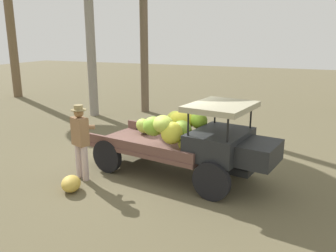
{
  "coord_description": "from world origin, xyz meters",
  "views": [
    {
      "loc": [
        3.42,
        -7.7,
        3.25
      ],
      "look_at": [
        0.36,
        -0.3,
        1.17
      ],
      "focal_mm": 37.23,
      "sensor_mm": 36.0,
      "label": 1
    }
  ],
  "objects_px": {
    "farmer": "(81,138)",
    "loose_banana_bunch": "(71,184)",
    "truck": "(191,140)",
    "wooden_crate": "(129,139)"
  },
  "relations": [
    {
      "from": "farmer",
      "to": "loose_banana_bunch",
      "type": "distance_m",
      "value": 1.08
    },
    {
      "from": "truck",
      "to": "wooden_crate",
      "type": "distance_m",
      "value": 3.11
    },
    {
      "from": "farmer",
      "to": "wooden_crate",
      "type": "bearing_deg",
      "value": 27.56
    },
    {
      "from": "truck",
      "to": "wooden_crate",
      "type": "bearing_deg",
      "value": 157.32
    },
    {
      "from": "farmer",
      "to": "loose_banana_bunch",
      "type": "height_order",
      "value": "farmer"
    },
    {
      "from": "wooden_crate",
      "to": "loose_banana_bunch",
      "type": "height_order",
      "value": "wooden_crate"
    },
    {
      "from": "wooden_crate",
      "to": "loose_banana_bunch",
      "type": "relative_size",
      "value": 0.92
    },
    {
      "from": "farmer",
      "to": "loose_banana_bunch",
      "type": "xyz_separation_m",
      "value": [
        0.17,
        -0.66,
        -0.83
      ]
    },
    {
      "from": "loose_banana_bunch",
      "to": "truck",
      "type": "bearing_deg",
      "value": 38.26
    },
    {
      "from": "farmer",
      "to": "wooden_crate",
      "type": "distance_m",
      "value": 2.8
    }
  ]
}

